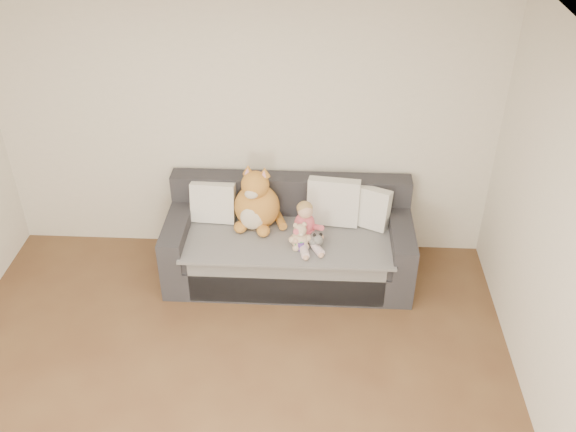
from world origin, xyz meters
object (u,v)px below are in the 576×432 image
object	(u,v)px
toddler	(306,226)
teddy_bear	(300,237)
sippy_cup	(301,244)
plush_cat	(257,204)
sofa	(289,244)

from	to	relation	value
toddler	teddy_bear	world-z (taller)	toddler
toddler	sippy_cup	world-z (taller)	toddler
toddler	plush_cat	size ratio (longest dim) A/B	0.64
plush_cat	sippy_cup	bearing A→B (deg)	-28.25
teddy_bear	sippy_cup	xyz separation A→B (m)	(0.01, -0.04, -0.04)
sofa	sippy_cup	bearing A→B (deg)	-68.45
sofa	sippy_cup	xyz separation A→B (m)	(0.12, -0.29, 0.22)
toddler	sippy_cup	distance (m)	0.16
toddler	plush_cat	distance (m)	0.51
plush_cat	sippy_cup	distance (m)	0.57
toddler	plush_cat	xyz separation A→B (m)	(-0.45, 0.24, 0.06)
plush_cat	sippy_cup	world-z (taller)	plush_cat
sofa	toddler	world-z (taller)	toddler
sofa	plush_cat	xyz separation A→B (m)	(-0.29, 0.06, 0.39)
toddler	sofa	bearing A→B (deg)	113.26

